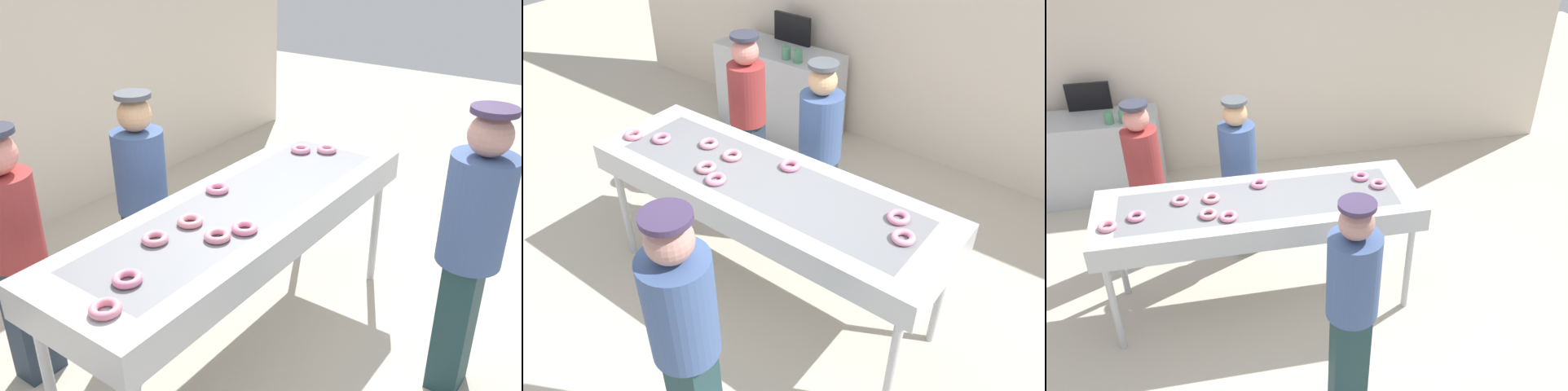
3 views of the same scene
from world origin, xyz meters
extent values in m
plane|color=beige|center=(0.00, 0.00, 0.00)|extent=(16.00, 16.00, 0.00)
cube|color=beige|center=(0.00, 2.54, 1.41)|extent=(8.00, 0.12, 2.82)
cube|color=#B7BABF|center=(0.00, 0.00, 0.94)|extent=(2.55, 0.81, 0.19)
cube|color=slate|center=(0.00, 0.00, 0.99)|extent=(2.16, 0.57, 0.08)
cylinder|color=#B7BABF|center=(-1.17, -0.33, 0.42)|extent=(0.06, 0.06, 0.84)
cylinder|color=#B7BABF|center=(1.17, -0.33, 0.42)|extent=(0.06, 0.06, 0.84)
cylinder|color=#B7BABF|center=(-1.17, 0.33, 0.42)|extent=(0.06, 0.06, 0.84)
cylinder|color=#B7BABF|center=(1.17, 0.33, 0.42)|extent=(0.06, 0.06, 0.84)
torus|color=pink|center=(-0.93, -0.06, 1.05)|extent=(0.18, 0.18, 0.04)
torus|color=pink|center=(-0.36, 0.07, 1.05)|extent=(0.19, 0.19, 0.04)
torus|color=pink|center=(0.03, 0.22, 1.05)|extent=(0.19, 0.19, 0.04)
torus|color=pink|center=(-1.13, -0.15, 1.05)|extent=(0.19, 0.19, 0.04)
torus|color=pink|center=(-0.60, 0.09, 1.05)|extent=(0.19, 0.19, 0.04)
torus|color=pink|center=(0.98, 0.01, 1.05)|extent=(0.19, 0.19, 0.04)
torus|color=pink|center=(-0.40, -0.14, 1.05)|extent=(0.18, 0.18, 0.04)
torus|color=pink|center=(-0.25, -0.20, 1.05)|extent=(0.17, 0.17, 0.04)
torus|color=pink|center=(0.87, 0.16, 1.05)|extent=(0.17, 0.17, 0.04)
cube|color=#263445|center=(-0.91, 0.87, 0.40)|extent=(0.24, 0.18, 0.79)
cylinder|color=#993333|center=(-0.91, 0.87, 1.05)|extent=(0.31, 0.31, 0.52)
sphere|color=#DC8477|center=(-0.91, 0.87, 1.42)|extent=(0.22, 0.22, 0.22)
cylinder|color=#303343|center=(-0.91, 0.87, 1.55)|extent=(0.23, 0.23, 0.03)
cube|color=#262D3E|center=(-0.08, 0.75, 0.40)|extent=(0.24, 0.18, 0.81)
cylinder|color=#3F598C|center=(-0.08, 0.75, 1.07)|extent=(0.32, 0.32, 0.53)
sphere|color=tan|center=(-0.08, 0.75, 1.44)|extent=(0.21, 0.21, 0.21)
cylinder|color=#495056|center=(-0.08, 0.75, 1.56)|extent=(0.22, 0.22, 0.03)
cylinder|color=#3F598C|center=(0.44, -1.17, 1.15)|extent=(0.34, 0.34, 0.60)
sphere|color=tan|center=(0.44, -1.17, 1.56)|extent=(0.22, 0.22, 0.22)
cylinder|color=#3B2D4F|center=(0.44, -1.17, 1.68)|extent=(0.23, 0.23, 0.03)
cube|color=#B7BABF|center=(-1.51, 2.09, 0.46)|extent=(1.37, 0.56, 0.93)
cylinder|color=#4C8C66|center=(-1.29, 1.92, 0.99)|extent=(0.09, 0.09, 0.13)
cylinder|color=#4C8C66|center=(-1.14, 1.92, 0.99)|extent=(0.09, 0.09, 0.13)
cube|color=black|center=(-1.51, 2.32, 1.08)|extent=(0.45, 0.04, 0.30)
camera|label=1|loc=(-2.26, -1.75, 2.46)|focal=38.57mm
camera|label=2|loc=(1.84, -2.22, 3.03)|focal=37.08mm
camera|label=3|loc=(-0.40, -3.77, 3.48)|focal=39.65mm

